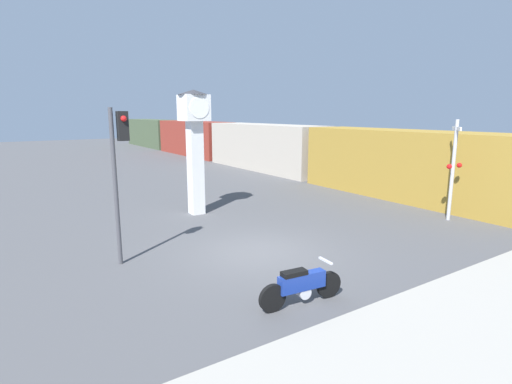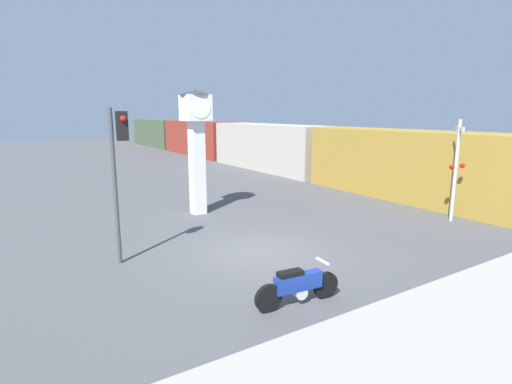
{
  "view_description": "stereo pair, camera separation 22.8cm",
  "coord_description": "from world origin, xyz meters",
  "px_view_note": "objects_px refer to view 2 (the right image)",
  "views": [
    {
      "loc": [
        -6.58,
        -9.83,
        4.26
      ],
      "look_at": [
        0.61,
        1.08,
        1.66
      ],
      "focal_mm": 28.0,
      "sensor_mm": 36.0,
      "label": 1
    },
    {
      "loc": [
        -6.38,
        -9.96,
        4.26
      ],
      "look_at": [
        0.61,
        1.08,
        1.66
      ],
      "focal_mm": 28.0,
      "sensor_mm": 36.0,
      "label": 2
    }
  ],
  "objects_px": {
    "motorcycle": "(298,286)",
    "clock_tower": "(196,133)",
    "traffic_light": "(118,158)",
    "railroad_crossing_signal": "(456,167)",
    "freight_train": "(229,142)"
  },
  "relations": [
    {
      "from": "motorcycle",
      "to": "clock_tower",
      "type": "height_order",
      "value": "clock_tower"
    },
    {
      "from": "traffic_light",
      "to": "railroad_crossing_signal",
      "type": "relative_size",
      "value": 1.1
    },
    {
      "from": "motorcycle",
      "to": "railroad_crossing_signal",
      "type": "relative_size",
      "value": 0.54
    },
    {
      "from": "motorcycle",
      "to": "freight_train",
      "type": "relative_size",
      "value": 0.04
    },
    {
      "from": "clock_tower",
      "to": "freight_train",
      "type": "bearing_deg",
      "value": 57.45
    },
    {
      "from": "clock_tower",
      "to": "motorcycle",
      "type": "bearing_deg",
      "value": -100.09
    },
    {
      "from": "clock_tower",
      "to": "railroad_crossing_signal",
      "type": "bearing_deg",
      "value": -39.2
    },
    {
      "from": "clock_tower",
      "to": "railroad_crossing_signal",
      "type": "height_order",
      "value": "clock_tower"
    },
    {
      "from": "traffic_light",
      "to": "clock_tower",
      "type": "bearing_deg",
      "value": 44.67
    },
    {
      "from": "clock_tower",
      "to": "freight_train",
      "type": "relative_size",
      "value": 0.1
    },
    {
      "from": "clock_tower",
      "to": "freight_train",
      "type": "distance_m",
      "value": 19.22
    },
    {
      "from": "railroad_crossing_signal",
      "to": "traffic_light",
      "type": "bearing_deg",
      "value": 168.75
    },
    {
      "from": "motorcycle",
      "to": "railroad_crossing_signal",
      "type": "bearing_deg",
      "value": 19.43
    },
    {
      "from": "traffic_light",
      "to": "motorcycle",
      "type": "bearing_deg",
      "value": -61.41
    },
    {
      "from": "railroad_crossing_signal",
      "to": "freight_train",
      "type": "bearing_deg",
      "value": 84.34
    }
  ]
}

